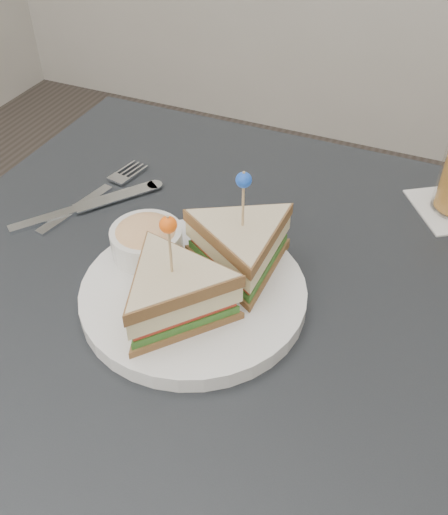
% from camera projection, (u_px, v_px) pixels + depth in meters
% --- Properties ---
extents(table, '(0.80, 0.80, 0.75)m').
position_uv_depth(table, '(214.00, 334.00, 0.73)').
color(table, black).
rests_on(table, ground).
extents(plate_meal, '(0.33, 0.33, 0.16)m').
position_uv_depth(plate_meal, '(199.00, 272.00, 0.65)').
color(plate_meal, white).
rests_on(plate_meal, table).
extents(cutlery_fork, '(0.06, 0.21, 0.01)m').
position_uv_depth(cutlery_fork, '(99.00, 193.00, 0.84)').
color(cutlery_fork, silver).
rests_on(cutlery_fork, table).
extents(cutlery_knife, '(0.15, 0.19, 0.01)m').
position_uv_depth(cutlery_knife, '(82.00, 208.00, 0.81)').
color(cutlery_knife, silver).
rests_on(cutlery_knife, table).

